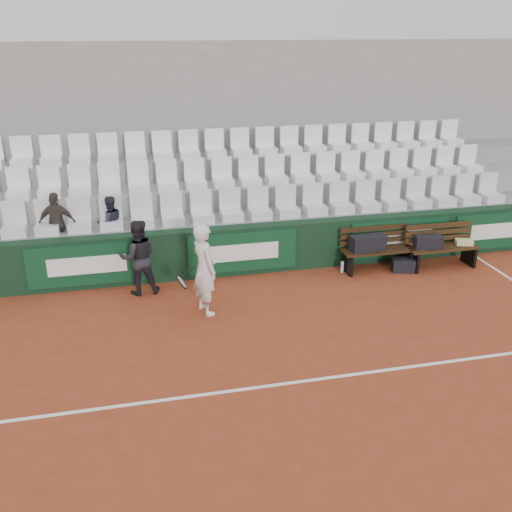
# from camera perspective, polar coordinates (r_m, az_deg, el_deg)

# --- Properties ---
(ground) EXTENTS (80.00, 80.00, 0.00)m
(ground) POSITION_cam_1_polar(r_m,az_deg,el_deg) (8.39, 5.45, -12.29)
(ground) COLOR brown
(ground) RESTS_ON ground
(court_baseline) EXTENTS (18.00, 0.06, 0.01)m
(court_baseline) POSITION_cam_1_polar(r_m,az_deg,el_deg) (8.39, 5.46, -12.27)
(court_baseline) COLOR white
(court_baseline) RESTS_ON ground
(back_barrier) EXTENTS (18.00, 0.34, 1.00)m
(back_barrier) POSITION_cam_1_polar(r_m,az_deg,el_deg) (11.59, -0.21, 0.73)
(back_barrier) COLOR black
(back_barrier) RESTS_ON ground
(grandstand_tier_front) EXTENTS (18.00, 0.95, 1.00)m
(grandstand_tier_front) POSITION_cam_1_polar(r_m,az_deg,el_deg) (12.16, -1.18, 1.76)
(grandstand_tier_front) COLOR gray
(grandstand_tier_front) RESTS_ON ground
(grandstand_tier_mid) EXTENTS (18.00, 0.95, 1.45)m
(grandstand_tier_mid) POSITION_cam_1_polar(r_m,az_deg,el_deg) (12.97, -2.04, 4.12)
(grandstand_tier_mid) COLOR #989895
(grandstand_tier_mid) RESTS_ON ground
(grandstand_tier_back) EXTENTS (18.00, 0.95, 1.90)m
(grandstand_tier_back) POSITION_cam_1_polar(r_m,az_deg,el_deg) (13.80, -2.81, 6.19)
(grandstand_tier_back) COLOR gray
(grandstand_tier_back) RESTS_ON ground
(grandstand_rear_wall) EXTENTS (18.00, 0.30, 4.40)m
(grandstand_rear_wall) POSITION_cam_1_polar(r_m,az_deg,el_deg) (14.11, -3.37, 11.76)
(grandstand_rear_wall) COLOR gray
(grandstand_rear_wall) RESTS_ON ground
(seat_row_front) EXTENTS (11.90, 0.44, 0.63)m
(seat_row_front) POSITION_cam_1_polar(r_m,az_deg,el_deg) (11.74, -1.03, 5.21)
(seat_row_front) COLOR silver
(seat_row_front) RESTS_ON grandstand_tier_front
(seat_row_mid) EXTENTS (11.90, 0.44, 0.63)m
(seat_row_mid) POSITION_cam_1_polar(r_m,az_deg,el_deg) (12.52, -1.95, 8.41)
(seat_row_mid) COLOR white
(seat_row_mid) RESTS_ON grandstand_tier_mid
(seat_row_back) EXTENTS (11.90, 0.44, 0.63)m
(seat_row_back) POSITION_cam_1_polar(r_m,az_deg,el_deg) (13.33, -2.78, 11.23)
(seat_row_back) COLOR white
(seat_row_back) RESTS_ON grandstand_tier_back
(bench_left) EXTENTS (1.50, 0.56, 0.45)m
(bench_left) POSITION_cam_1_polar(r_m,az_deg,el_deg) (12.05, 12.01, -0.35)
(bench_left) COLOR black
(bench_left) RESTS_ON ground
(bench_right) EXTENTS (1.50, 0.56, 0.45)m
(bench_right) POSITION_cam_1_polar(r_m,az_deg,el_deg) (12.54, 18.02, -0.07)
(bench_right) COLOR #372110
(bench_right) RESTS_ON ground
(sports_bag_left) EXTENTS (0.74, 0.36, 0.31)m
(sports_bag_left) POSITION_cam_1_polar(r_m,az_deg,el_deg) (11.85, 11.10, 1.31)
(sports_bag_left) COLOR black
(sports_bag_left) RESTS_ON bench_left
(sports_bag_right) EXTENTS (0.59, 0.35, 0.25)m
(sports_bag_right) POSITION_cam_1_polar(r_m,az_deg,el_deg) (12.28, 16.85, 1.37)
(sports_bag_right) COLOR black
(sports_bag_right) RESTS_ON bench_right
(towel) EXTENTS (0.40, 0.34, 0.09)m
(towel) POSITION_cam_1_polar(r_m,az_deg,el_deg) (12.74, 20.09, 1.32)
(towel) COLOR beige
(towel) RESTS_ON bench_right
(sports_bag_ground) EXTENTS (0.50, 0.37, 0.27)m
(sports_bag_ground) POSITION_cam_1_polar(r_m,az_deg,el_deg) (12.12, 14.49, -0.89)
(sports_bag_ground) COLOR black
(sports_bag_ground) RESTS_ON ground
(water_bottle_near) EXTENTS (0.07, 0.07, 0.24)m
(water_bottle_near) POSITION_cam_1_polar(r_m,az_deg,el_deg) (11.82, 8.61, -1.09)
(water_bottle_near) COLOR silver
(water_bottle_near) RESTS_ON ground
(water_bottle_far) EXTENTS (0.07, 0.07, 0.24)m
(water_bottle_far) POSITION_cam_1_polar(r_m,az_deg,el_deg) (12.19, 14.40, -0.84)
(water_bottle_far) COLOR silver
(water_bottle_far) RESTS_ON ground
(tennis_player) EXTENTS (0.78, 0.70, 1.64)m
(tennis_player) POSITION_cam_1_polar(r_m,az_deg,el_deg) (9.86, -5.20, -1.33)
(tennis_player) COLOR silver
(tennis_player) RESTS_ON ground
(ball_kid) EXTENTS (0.74, 0.60, 1.45)m
(ball_kid) POSITION_cam_1_polar(r_m,az_deg,el_deg) (10.80, -11.67, -0.13)
(ball_kid) COLOR black
(ball_kid) RESTS_ON ground
(spectator_b) EXTENTS (0.76, 0.41, 1.23)m
(spectator_b) POSITION_cam_1_polar(r_m,az_deg,el_deg) (11.56, -19.51, 5.20)
(spectator_b) COLOR #36312B
(spectator_b) RESTS_ON grandstand_tier_front
(spectator_c) EXTENTS (0.63, 0.55, 1.09)m
(spectator_c) POSITION_cam_1_polar(r_m,az_deg,el_deg) (11.50, -14.56, 5.33)
(spectator_c) COLOR #202630
(spectator_c) RESTS_ON grandstand_tier_front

